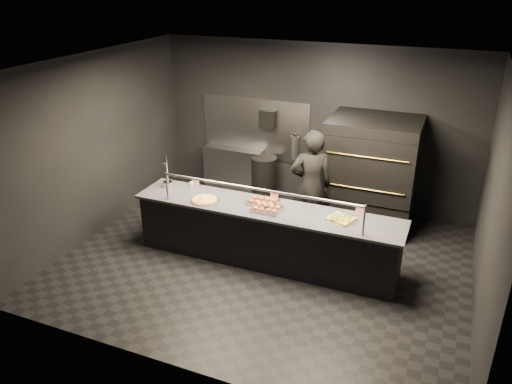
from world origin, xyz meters
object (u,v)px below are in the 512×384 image
at_px(towel_dispenser, 268,119).
at_px(slider_tray_b, 267,208).
at_px(fire_extinguisher, 295,147).
at_px(square_pizza, 341,219).
at_px(beer_tap, 167,177).
at_px(prep_shelf, 234,169).
at_px(pizza_oven, 371,172).
at_px(slider_tray_a, 263,201).
at_px(worker, 311,186).
at_px(round_pizza, 205,200).
at_px(service_counter, 266,234).
at_px(trash_bin, 264,177).

distance_m(towel_dispenser, slider_tray_b, 2.71).
relative_size(fire_extinguisher, square_pizza, 1.18).
relative_size(towel_dispenser, beer_tap, 0.59).
bearing_deg(towel_dispenser, prep_shelf, -174.29).
bearing_deg(towel_dispenser, pizza_oven, -13.14).
xyz_separation_m(towel_dispenser, beer_tap, (-0.86, -2.27, -0.46)).
relative_size(slider_tray_a, worker, 0.29).
relative_size(round_pizza, slider_tray_a, 0.83).
xyz_separation_m(round_pizza, square_pizza, (2.08, 0.16, 0.00)).
relative_size(prep_shelf, towel_dispenser, 3.43).
relative_size(service_counter, prep_shelf, 3.42).
height_order(pizza_oven, prep_shelf, pizza_oven).
xyz_separation_m(fire_extinguisher, beer_tap, (-1.41, -2.28, 0.03)).
relative_size(pizza_oven, slider_tray_b, 3.88).
bearing_deg(slider_tray_a, worker, 60.31).
xyz_separation_m(service_counter, beer_tap, (-1.76, 0.12, 0.63)).
relative_size(towel_dispenser, slider_tray_a, 0.65).
relative_size(prep_shelf, round_pizza, 2.66).
bearing_deg(round_pizza, beer_tap, 162.44).
xyz_separation_m(prep_shelf, towel_dispenser, (0.70, 0.07, 1.10)).
xyz_separation_m(beer_tap, trash_bin, (0.86, 2.10, -0.67)).
distance_m(fire_extinguisher, worker, 1.60).
xyz_separation_m(round_pizza, slider_tray_b, (0.99, 0.07, 0.01)).
relative_size(fire_extinguisher, slider_tray_a, 0.93).
distance_m(beer_tap, round_pizza, 0.86).
height_order(towel_dispenser, slider_tray_b, towel_dispenser).
relative_size(pizza_oven, worker, 1.01).
bearing_deg(service_counter, slider_tray_b, -58.65).
bearing_deg(prep_shelf, service_counter, -55.41).
xyz_separation_m(service_counter, trash_bin, (-0.90, 2.22, -0.05)).
xyz_separation_m(trash_bin, worker, (1.29, -1.23, 0.53)).
relative_size(slider_tray_a, square_pizza, 1.26).
bearing_deg(towel_dispenser, slider_tray_a, -70.54).
bearing_deg(pizza_oven, beer_tap, -148.95).
xyz_separation_m(beer_tap, slider_tray_b, (1.80, -0.19, -0.14)).
bearing_deg(fire_extinguisher, round_pizza, -103.30).
xyz_separation_m(fire_extinguisher, trash_bin, (-0.55, -0.18, -0.64)).
xyz_separation_m(fire_extinguisher, slider_tray_a, (0.25, -2.27, -0.11)).
bearing_deg(worker, square_pizza, 101.48).
bearing_deg(pizza_oven, prep_shelf, 171.46).
xyz_separation_m(slider_tray_b, trash_bin, (-0.94, 2.29, -0.53)).
xyz_separation_m(prep_shelf, worker, (1.99, -1.33, 0.49)).
height_order(towel_dispenser, square_pizza, towel_dispenser).
bearing_deg(round_pizza, fire_extinguisher, 76.70).
bearing_deg(pizza_oven, square_pizza, -92.08).
xyz_separation_m(pizza_oven, slider_tray_b, (-1.16, -1.97, -0.02)).
relative_size(towel_dispenser, round_pizza, 0.77).
relative_size(beer_tap, round_pizza, 1.32).
bearing_deg(towel_dispenser, slider_tray_b, -69.03).
bearing_deg(round_pizza, worker, 40.10).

